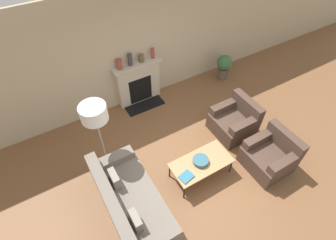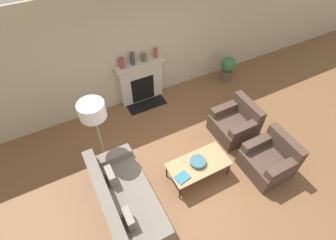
# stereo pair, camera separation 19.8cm
# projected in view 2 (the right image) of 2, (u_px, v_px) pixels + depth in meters

# --- Properties ---
(ground_plane) EXTENTS (18.00, 18.00, 0.00)m
(ground_plane) POSITION_uv_depth(u_px,v_px,m) (192.00, 171.00, 5.49)
(ground_plane) COLOR brown
(wall_back) EXTENTS (18.00, 0.06, 2.90)m
(wall_back) POSITION_uv_depth(u_px,v_px,m) (136.00, 49.00, 6.07)
(wall_back) COLOR #BCAD8E
(wall_back) RESTS_ON ground_plane
(fireplace) EXTENTS (1.23, 0.59, 1.15)m
(fireplace) POSITION_uv_depth(u_px,v_px,m) (141.00, 82.00, 6.63)
(fireplace) COLOR beige
(fireplace) RESTS_ON ground_plane
(couch) EXTENTS (0.92, 1.98, 0.85)m
(couch) POSITION_uv_depth(u_px,v_px,m) (125.00, 201.00, 4.71)
(couch) COLOR slate
(couch) RESTS_ON ground_plane
(armchair_near) EXTENTS (0.86, 0.87, 0.84)m
(armchair_near) POSITION_uv_depth(u_px,v_px,m) (269.00, 160.00, 5.32)
(armchair_near) COLOR #4C382D
(armchair_near) RESTS_ON ground_plane
(armchair_far) EXTENTS (0.86, 0.87, 0.84)m
(armchair_far) POSITION_uv_depth(u_px,v_px,m) (235.00, 124.00, 6.00)
(armchair_far) COLOR #4C382D
(armchair_far) RESTS_ON ground_plane
(coffee_table) EXTENTS (1.22, 0.62, 0.43)m
(coffee_table) POSITION_uv_depth(u_px,v_px,m) (199.00, 164.00, 5.14)
(coffee_table) COLOR tan
(coffee_table) RESTS_ON ground_plane
(bowl) EXTENTS (0.31, 0.31, 0.08)m
(bowl) POSITION_uv_depth(u_px,v_px,m) (198.00, 162.00, 5.09)
(bowl) COLOR #38667A
(bowl) RESTS_ON coffee_table
(book) EXTENTS (0.29, 0.25, 0.02)m
(book) POSITION_uv_depth(u_px,v_px,m) (182.00, 177.00, 4.90)
(book) COLOR teal
(book) RESTS_ON coffee_table
(floor_lamp) EXTENTS (0.48, 0.48, 1.71)m
(floor_lamp) POSITION_uv_depth(u_px,v_px,m) (93.00, 114.00, 4.58)
(floor_lamp) COLOR gray
(floor_lamp) RESTS_ON ground_plane
(mantel_vase_left) EXTENTS (0.13, 0.13, 0.24)m
(mantel_vase_left) POSITION_uv_depth(u_px,v_px,m) (122.00, 63.00, 5.98)
(mantel_vase_left) COLOR brown
(mantel_vase_left) RESTS_ON fireplace
(mantel_vase_center_left) EXTENTS (0.10, 0.10, 0.30)m
(mantel_vase_center_left) POSITION_uv_depth(u_px,v_px,m) (133.00, 59.00, 6.05)
(mantel_vase_center_left) COLOR #3D383D
(mantel_vase_center_left) RESTS_ON fireplace
(mantel_vase_center_right) EXTENTS (0.12, 0.12, 0.18)m
(mantel_vase_center_right) POSITION_uv_depth(u_px,v_px,m) (144.00, 58.00, 6.18)
(mantel_vase_center_right) COLOR brown
(mantel_vase_center_right) RESTS_ON fireplace
(mantel_vase_right) EXTENTS (0.09, 0.09, 0.25)m
(mantel_vase_right) POSITION_uv_depth(u_px,v_px,m) (156.00, 53.00, 6.25)
(mantel_vase_right) COLOR brown
(mantel_vase_right) RESTS_ON fireplace
(potted_plant) EXTENTS (0.42, 0.42, 0.72)m
(potted_plant) POSITION_uv_depth(u_px,v_px,m) (228.00, 67.00, 7.32)
(potted_plant) COLOR brown
(potted_plant) RESTS_ON ground_plane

